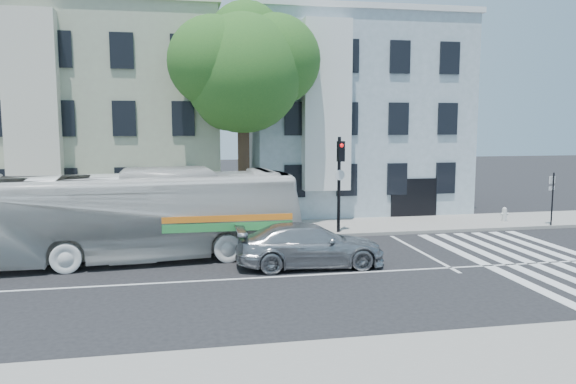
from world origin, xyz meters
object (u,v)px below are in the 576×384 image
object	(u,v)px
sedan	(310,245)
traffic_signal	(340,172)
bus	(136,215)
fire_hydrant	(504,214)

from	to	relation	value
sedan	traffic_signal	distance (m)	6.16
bus	sedan	xyz separation A→B (m)	(6.27, -2.14, -0.95)
traffic_signal	fire_hydrant	size ratio (longest dim) A/B	6.22
traffic_signal	fire_hydrant	bearing A→B (deg)	-2.92
traffic_signal	bus	bearing A→B (deg)	-171.81
bus	traffic_signal	distance (m)	9.44
sedan	traffic_signal	bearing A→B (deg)	-24.76
bus	traffic_signal	xyz separation A→B (m)	(8.86, 3.01, 1.22)
bus	traffic_signal	world-z (taller)	traffic_signal
traffic_signal	fire_hydrant	xyz separation A→B (m)	(9.19, 1.23, -2.42)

